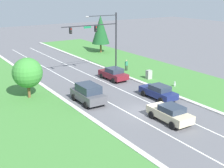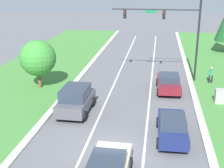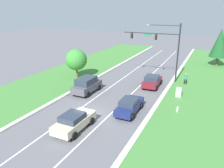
% 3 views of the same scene
% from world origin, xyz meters
% --- Properties ---
extents(ground_plane, '(160.00, 160.00, 0.00)m').
position_xyz_m(ground_plane, '(0.00, 0.00, 0.00)').
color(ground_plane, '#5B5B60').
extents(curb_strip_right, '(0.50, 90.00, 0.15)m').
position_xyz_m(curb_strip_right, '(5.65, 0.00, 0.07)').
color(curb_strip_right, beige).
rests_on(curb_strip_right, ground_plane).
extents(curb_strip_left, '(0.50, 90.00, 0.15)m').
position_xyz_m(curb_strip_left, '(-5.65, 0.00, 0.07)').
color(curb_strip_left, beige).
rests_on(curb_strip_left, ground_plane).
extents(grass_verge_right, '(10.00, 90.00, 0.08)m').
position_xyz_m(grass_verge_right, '(10.90, 0.00, 0.04)').
color(grass_verge_right, '#427F38').
rests_on(grass_verge_right, ground_plane).
extents(grass_verge_left, '(10.00, 90.00, 0.08)m').
position_xyz_m(grass_verge_left, '(-10.90, 0.00, 0.04)').
color(grass_verge_left, '#427F38').
rests_on(grass_verge_left, ground_plane).
extents(lane_stripe_inner_left, '(0.14, 81.00, 0.01)m').
position_xyz_m(lane_stripe_inner_left, '(-1.80, 0.00, 0.00)').
color(lane_stripe_inner_left, white).
rests_on(lane_stripe_inner_left, ground_plane).
extents(lane_stripe_inner_right, '(0.14, 81.00, 0.01)m').
position_xyz_m(lane_stripe_inner_right, '(1.80, 0.00, 0.00)').
color(lane_stripe_inner_right, white).
rests_on(lane_stripe_inner_right, ground_plane).
extents(traffic_signal_mast, '(8.48, 0.41, 8.57)m').
position_xyz_m(traffic_signal_mast, '(3.72, 14.71, 5.70)').
color(traffic_signal_mast, black).
rests_on(traffic_signal_mast, ground_plane).
extents(navy_sedan, '(2.03, 4.73, 1.60)m').
position_xyz_m(navy_sedan, '(3.46, 2.29, 0.82)').
color(navy_sedan, navy).
rests_on(navy_sedan, ground_plane).
extents(graphite_suv, '(2.31, 4.60, 2.08)m').
position_xyz_m(graphite_suv, '(-3.71, 5.40, 1.07)').
color(graphite_suv, '#4C4C51').
rests_on(graphite_suv, ground_plane).
extents(champagne_sedan, '(2.16, 4.59, 1.63)m').
position_xyz_m(champagne_sedan, '(0.16, -3.08, 0.84)').
color(champagne_sedan, beige).
rests_on(champagne_sedan, ground_plane).
extents(burgundy_sedan, '(2.27, 4.59, 1.66)m').
position_xyz_m(burgundy_sedan, '(3.41, 11.33, 0.84)').
color(burgundy_sedan, maroon).
rests_on(burgundy_sedan, ground_plane).
extents(utility_cabinet, '(0.70, 0.60, 1.27)m').
position_xyz_m(utility_cabinet, '(7.49, 8.85, 0.64)').
color(utility_cabinet, '#9E9E99').
rests_on(utility_cabinet, ground_plane).
extents(pedestrian, '(0.40, 0.23, 1.69)m').
position_xyz_m(pedestrian, '(7.56, 14.19, 0.94)').
color(pedestrian, black).
rests_on(pedestrian, ground_plane).
extents(fire_hydrant, '(0.34, 0.20, 0.70)m').
position_xyz_m(fire_hydrant, '(8.07, 4.49, 0.34)').
color(fire_hydrant, '#B7B7BC').
rests_on(fire_hydrant, ground_plane).
extents(conifer_near_right_tree, '(3.30, 3.30, 7.06)m').
position_xyz_m(conifer_near_right_tree, '(11.50, 28.08, 4.41)').
color(conifer_near_right_tree, brown).
rests_on(conifer_near_right_tree, ground_plane).
extents(oak_near_left_tree, '(3.33, 3.33, 4.60)m').
position_xyz_m(oak_near_left_tree, '(-8.53, 10.35, 2.93)').
color(oak_near_left_tree, brown).
rests_on(oak_near_left_tree, ground_plane).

